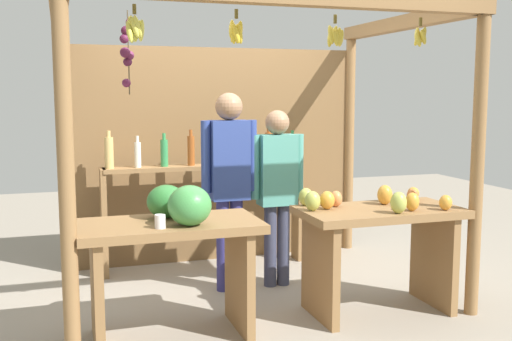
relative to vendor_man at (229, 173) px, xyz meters
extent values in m
plane|color=gray|center=(0.15, -0.07, -1.01)|extent=(12.00, 12.00, 0.00)
cylinder|color=olive|center=(-1.31, -1.11, 0.16)|extent=(0.10, 0.10, 2.36)
cylinder|color=olive|center=(1.61, -1.11, 0.16)|extent=(0.10, 0.10, 2.36)
cylinder|color=olive|center=(-1.31, 0.98, 0.16)|extent=(0.10, 0.10, 2.36)
cylinder|color=olive|center=(1.61, 0.98, 0.16)|extent=(0.10, 0.10, 2.36)
cube|color=olive|center=(-1.31, -0.07, 1.28)|extent=(0.12, 2.20, 0.12)
cube|color=olive|center=(1.61, -0.07, 1.28)|extent=(0.12, 2.20, 0.12)
cube|color=brown|center=(0.15, 1.00, 0.05)|extent=(2.92, 0.04, 2.12)
cylinder|color=brown|center=(1.17, -0.98, 1.17)|extent=(0.02, 0.02, 0.06)
ellipsoid|color=gold|center=(1.19, -0.98, 1.08)|extent=(0.04, 0.08, 0.12)
ellipsoid|color=gold|center=(1.18, -0.94, 1.06)|extent=(0.08, 0.05, 0.12)
ellipsoid|color=gold|center=(1.15, -0.96, 1.08)|extent=(0.07, 0.07, 0.12)
ellipsoid|color=gold|center=(1.14, -0.99, 1.05)|extent=(0.05, 0.06, 0.12)
ellipsoid|color=gold|center=(1.18, -1.00, 1.06)|extent=(0.08, 0.05, 0.12)
cylinder|color=brown|center=(-0.87, -1.01, 1.17)|extent=(0.02, 0.02, 0.06)
ellipsoid|color=#D1CC4C|center=(-0.84, -1.00, 1.04)|extent=(0.04, 0.08, 0.14)
ellipsoid|color=#D1CC4C|center=(-0.86, -0.98, 1.04)|extent=(0.06, 0.05, 0.15)
ellipsoid|color=#D1CC4C|center=(-0.88, -0.99, 1.04)|extent=(0.06, 0.04, 0.14)
ellipsoid|color=#D1CC4C|center=(-0.91, -0.99, 1.07)|extent=(0.05, 0.06, 0.14)
ellipsoid|color=#D1CC4C|center=(-0.91, -1.03, 1.03)|extent=(0.05, 0.07, 0.15)
ellipsoid|color=#D1CC4C|center=(-0.88, -1.03, 1.07)|extent=(0.08, 0.05, 0.14)
ellipsoid|color=#D1CC4C|center=(-0.86, -1.03, 1.07)|extent=(0.08, 0.06, 0.15)
cylinder|color=brown|center=(-0.22, -0.99, 1.17)|extent=(0.02, 0.02, 0.06)
ellipsoid|color=gold|center=(-0.20, -0.99, 1.07)|extent=(0.04, 0.08, 0.14)
ellipsoid|color=gold|center=(-0.19, -0.96, 1.05)|extent=(0.05, 0.05, 0.14)
ellipsoid|color=gold|center=(-0.22, -0.96, 1.05)|extent=(0.08, 0.05, 0.14)
ellipsoid|color=gold|center=(-0.25, -0.97, 1.08)|extent=(0.06, 0.07, 0.14)
ellipsoid|color=gold|center=(-0.24, -0.99, 1.04)|extent=(0.04, 0.06, 0.14)
ellipsoid|color=gold|center=(-0.23, -1.02, 1.04)|extent=(0.07, 0.05, 0.14)
ellipsoid|color=gold|center=(-0.20, -1.01, 1.04)|extent=(0.06, 0.05, 0.14)
cylinder|color=brown|center=(0.51, -0.93, 1.17)|extent=(0.02, 0.02, 0.06)
ellipsoid|color=gold|center=(0.55, -0.94, 1.04)|extent=(0.04, 0.08, 0.13)
ellipsoid|color=gold|center=(0.55, -0.91, 1.06)|extent=(0.05, 0.05, 0.13)
ellipsoid|color=gold|center=(0.51, -0.91, 1.07)|extent=(0.08, 0.04, 0.13)
ellipsoid|color=gold|center=(0.49, -0.90, 1.04)|extent=(0.05, 0.05, 0.13)
ellipsoid|color=gold|center=(0.49, -0.93, 1.06)|extent=(0.04, 0.06, 0.13)
ellipsoid|color=gold|center=(0.47, -0.95, 1.07)|extent=(0.05, 0.07, 0.13)
ellipsoid|color=gold|center=(0.50, -0.97, 1.04)|extent=(0.07, 0.05, 0.13)
ellipsoid|color=gold|center=(0.52, -0.96, 1.05)|extent=(0.07, 0.05, 0.13)
ellipsoid|color=gold|center=(0.54, -0.95, 1.05)|extent=(0.05, 0.06, 0.13)
cylinder|color=#4C422D|center=(-0.89, -0.72, 0.93)|extent=(0.01, 0.01, 0.55)
sphere|color=#601E42|center=(-0.87, -0.73, 1.12)|extent=(0.06, 0.06, 0.06)
sphere|color=#47142D|center=(-0.90, -0.74, 1.07)|extent=(0.07, 0.07, 0.07)
sphere|color=#511938|center=(-0.91, -0.75, 1.01)|extent=(0.06, 0.06, 0.06)
sphere|color=#511938|center=(-0.91, -0.73, 0.93)|extent=(0.07, 0.07, 0.07)
sphere|color=#601E42|center=(-0.88, -0.71, 0.91)|extent=(0.06, 0.06, 0.06)
sphere|color=#511938|center=(-0.89, -0.70, 0.87)|extent=(0.06, 0.06, 0.06)
sphere|color=#601E42|center=(-0.91, -0.74, 0.73)|extent=(0.06, 0.06, 0.06)
cube|color=olive|center=(-0.66, -0.85, -0.23)|extent=(1.23, 0.64, 0.06)
cube|color=olive|center=(-1.15, -0.85, -0.64)|extent=(0.06, 0.58, 0.75)
cube|color=olive|center=(-0.17, -0.85, -0.64)|extent=(0.06, 0.58, 0.75)
ellipsoid|color=#429347|center=(-0.55, -1.01, -0.07)|extent=(0.31, 0.31, 0.27)
ellipsoid|color=#2D7533|center=(-0.65, -0.71, -0.09)|extent=(0.32, 0.32, 0.23)
cylinder|color=white|center=(-0.75, -1.03, -0.16)|extent=(0.07, 0.07, 0.09)
cube|color=olive|center=(0.95, -0.85, -0.23)|extent=(1.23, 0.64, 0.06)
cube|color=olive|center=(0.46, -0.85, -0.64)|extent=(0.06, 0.58, 0.75)
cube|color=olive|center=(1.44, -0.85, -0.64)|extent=(0.06, 0.58, 0.75)
ellipsoid|color=gold|center=(0.54, -0.77, -0.13)|extent=(0.14, 0.14, 0.14)
ellipsoid|color=gold|center=(1.05, -0.74, -0.13)|extent=(0.14, 0.14, 0.15)
ellipsoid|color=#A8B24C|center=(0.42, -0.80, -0.13)|extent=(0.12, 0.12, 0.15)
ellipsoid|color=gold|center=(1.39, -0.61, -0.15)|extent=(0.10, 0.10, 0.10)
ellipsoid|color=#E07F47|center=(0.65, -0.70, -0.14)|extent=(0.10, 0.10, 0.12)
ellipsoid|color=#A8B24C|center=(0.45, -0.59, -0.13)|extent=(0.11, 0.11, 0.14)
ellipsoid|color=gold|center=(1.37, -1.08, -0.14)|extent=(0.13, 0.13, 0.12)
ellipsoid|color=#A8B24C|center=(0.97, -1.08, -0.12)|extent=(0.16, 0.16, 0.16)
ellipsoid|color=gold|center=(1.11, -1.03, -0.13)|extent=(0.14, 0.14, 0.14)
ellipsoid|color=#CC7038|center=(1.32, -0.71, -0.15)|extent=(0.09, 0.09, 0.11)
cube|color=olive|center=(-0.99, 0.72, -0.51)|extent=(0.05, 0.20, 1.00)
cube|color=olive|center=(0.91, 0.72, -0.51)|extent=(0.05, 0.20, 1.00)
cube|color=olive|center=(-0.04, 0.72, -0.03)|extent=(1.90, 0.22, 0.04)
cylinder|color=#D8B266|center=(-0.92, 0.72, 0.13)|extent=(0.08, 0.08, 0.28)
cylinder|color=#D8B266|center=(-0.92, 0.72, 0.30)|extent=(0.04, 0.04, 0.06)
cylinder|color=silver|center=(-0.67, 0.72, 0.10)|extent=(0.06, 0.06, 0.23)
cylinder|color=silver|center=(-0.67, 0.72, 0.25)|extent=(0.03, 0.03, 0.06)
cylinder|color=#338C4C|center=(-0.43, 0.72, 0.11)|extent=(0.07, 0.07, 0.25)
cylinder|color=#338C4C|center=(-0.43, 0.72, 0.27)|extent=(0.03, 0.03, 0.06)
cylinder|color=#994C1E|center=(-0.17, 0.72, 0.12)|extent=(0.07, 0.07, 0.28)
cylinder|color=#994C1E|center=(-0.17, 0.72, 0.29)|extent=(0.03, 0.03, 0.06)
cylinder|color=#338C4C|center=(0.10, 0.72, 0.10)|extent=(0.07, 0.07, 0.23)
cylinder|color=#338C4C|center=(0.10, 0.72, 0.24)|extent=(0.03, 0.03, 0.06)
cylinder|color=#338C4C|center=(0.35, 0.72, 0.11)|extent=(0.07, 0.07, 0.26)
cylinder|color=#338C4C|center=(0.35, 0.72, 0.27)|extent=(0.03, 0.03, 0.06)
cylinder|color=#994C1E|center=(0.60, 0.72, 0.13)|extent=(0.08, 0.08, 0.29)
cylinder|color=#994C1E|center=(0.60, 0.72, 0.31)|extent=(0.04, 0.04, 0.06)
cylinder|color=#338C4C|center=(0.85, 0.72, 0.11)|extent=(0.07, 0.07, 0.25)
cylinder|color=#338C4C|center=(0.85, 0.72, 0.27)|extent=(0.03, 0.03, 0.06)
cylinder|color=navy|center=(-0.06, 0.00, -0.62)|extent=(0.11, 0.11, 0.79)
cylinder|color=navy|center=(0.06, 0.00, -0.62)|extent=(0.11, 0.11, 0.79)
cube|color=#2D428C|center=(0.00, 0.00, 0.11)|extent=(0.32, 0.19, 0.67)
cylinder|color=#2D428C|center=(-0.20, 0.00, 0.14)|extent=(0.08, 0.08, 0.60)
cylinder|color=#2D428C|center=(0.20, 0.00, 0.14)|extent=(0.08, 0.08, 0.60)
sphere|color=#997051|center=(0.00, 0.00, 0.55)|extent=(0.23, 0.23, 0.23)
cylinder|color=#363950|center=(0.37, 0.00, -0.66)|extent=(0.11, 0.11, 0.72)
cylinder|color=#363950|center=(0.49, 0.00, -0.66)|extent=(0.11, 0.11, 0.72)
cube|color=teal|center=(0.43, 0.00, 0.01)|extent=(0.32, 0.19, 0.61)
cylinder|color=teal|center=(0.23, 0.00, 0.04)|extent=(0.08, 0.08, 0.55)
cylinder|color=teal|center=(0.63, 0.00, 0.04)|extent=(0.08, 0.08, 0.55)
sphere|color=#997051|center=(0.43, 0.00, 0.41)|extent=(0.21, 0.21, 0.21)
camera|label=1|loc=(-1.34, -4.85, 0.66)|focal=42.43mm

